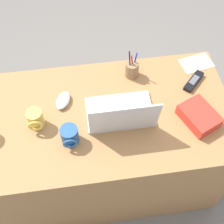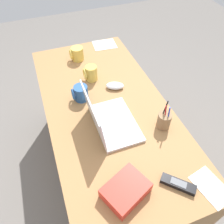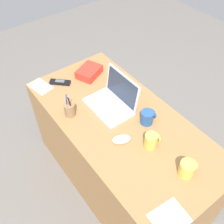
{
  "view_description": "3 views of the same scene",
  "coord_description": "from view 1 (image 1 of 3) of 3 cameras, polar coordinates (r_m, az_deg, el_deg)",
  "views": [
    {
      "loc": [
        0.01,
        0.84,
        2.01
      ],
      "look_at": [
        -0.1,
        0.04,
        0.8
      ],
      "focal_mm": 48.76,
      "sensor_mm": 36.0,
      "label": 1
    },
    {
      "loc": [
        -0.86,
        0.28,
        1.68
      ],
      "look_at": [
        -0.09,
        -0.0,
        0.77
      ],
      "focal_mm": 35.48,
      "sensor_mm": 36.0,
      "label": 2
    },
    {
      "loc": [
        0.89,
        -0.74,
        2.03
      ],
      "look_at": [
        -0.06,
        -0.03,
        0.78
      ],
      "focal_mm": 42.23,
      "sensor_mm": 36.0,
      "label": 3
    }
  ],
  "objects": [
    {
      "name": "cordless_phone",
      "position": [
        1.7,
        15.06,
        5.59
      ],
      "size": [
        0.14,
        0.14,
        0.03
      ],
      "color": "black",
      "rests_on": "desk"
    },
    {
      "name": "desk",
      "position": [
        1.85,
        -3.31,
        -6.96
      ],
      "size": [
        1.45,
        0.7,
        0.73
      ],
      "primitive_type": "cube",
      "color": "#9E7042",
      "rests_on": "ground"
    },
    {
      "name": "laptop",
      "position": [
        1.48,
        1.7,
        -0.28
      ],
      "size": [
        0.33,
        0.25,
        0.23
      ],
      "color": "silver",
      "rests_on": "desk"
    },
    {
      "name": "pen_holder",
      "position": [
        1.66,
        3.76,
        8.02
      ],
      "size": [
        0.07,
        0.07,
        0.17
      ],
      "color": "olive",
      "rests_on": "desk"
    },
    {
      "name": "paper_note_left",
      "position": [
        1.81,
        15.54,
        8.83
      ],
      "size": [
        0.19,
        0.15,
        0.0
      ],
      "primitive_type": "cube",
      "rotation": [
        0.0,
        0.0,
        0.2
      ],
      "color": "white",
      "rests_on": "desk"
    },
    {
      "name": "ground_plane",
      "position": [
        2.18,
        -2.84,
        -11.3
      ],
      "size": [
        6.0,
        6.0,
        0.0
      ],
      "primitive_type": "plane",
      "color": "slate"
    },
    {
      "name": "coffee_mug_spare",
      "position": [
        1.5,
        -14.14,
        -1.34
      ],
      "size": [
        0.08,
        0.09,
        0.1
      ],
      "color": "#E0BC4C",
      "rests_on": "desk"
    },
    {
      "name": "snack_bag",
      "position": [
        1.55,
        16.0,
        -0.74
      ],
      "size": [
        0.2,
        0.23,
        0.06
      ],
      "primitive_type": "cube",
      "rotation": [
        0.0,
        0.0,
        0.41
      ],
      "color": "red",
      "rests_on": "desk"
    },
    {
      "name": "coffee_mug_white",
      "position": [
        1.43,
        -7.93,
        -4.43
      ],
      "size": [
        0.08,
        0.1,
        0.09
      ],
      "color": "#26518C",
      "rests_on": "desk"
    },
    {
      "name": "computer_mouse",
      "position": [
        1.58,
        -9.18,
        2.15
      ],
      "size": [
        0.1,
        0.13,
        0.04
      ],
      "primitive_type": "ellipsoid",
      "rotation": [
        0.0,
        0.0,
        -0.39
      ],
      "color": "white",
      "rests_on": "desk"
    }
  ]
}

